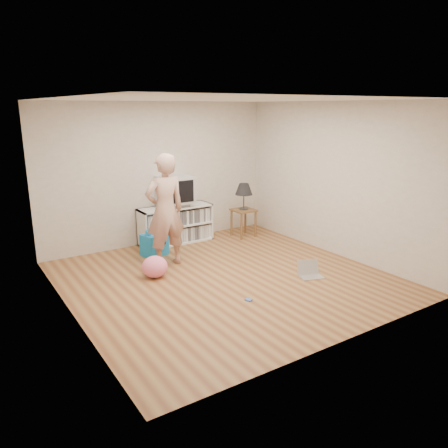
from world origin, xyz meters
name	(u,v)px	position (x,y,z in m)	size (l,w,h in m)	color
ground	(225,278)	(0.00, 0.00, 0.00)	(4.50, 4.50, 0.00)	brown
walls	(225,193)	(0.00, 0.00, 1.30)	(4.52, 4.52, 2.60)	beige
ceiling	(225,99)	(0.00, 0.00, 2.60)	(4.50, 4.50, 0.01)	white
media_unit	(175,224)	(0.21, 2.04, 0.35)	(1.40, 0.45, 0.70)	white
dvd_deck	(175,205)	(0.21, 2.02, 0.73)	(0.45, 0.35, 0.07)	gray
crt_tv	(175,190)	(0.21, 2.02, 1.02)	(0.60, 0.53, 0.50)	#B1B1B7
side_table	(244,216)	(1.52, 1.65, 0.42)	(0.42, 0.42, 0.55)	brown
table_lamp	(244,190)	(1.52, 1.65, 0.94)	(0.34, 0.34, 0.52)	#333333
person	(165,211)	(-0.48, 1.01, 0.91)	(0.66, 0.43, 1.82)	tan
laptop	(310,272)	(1.13, -0.63, 0.06)	(0.41, 0.36, 0.24)	silver
playing_cards	(249,300)	(-0.18, -0.84, 0.01)	(0.07, 0.09, 0.02)	#4968C5
plush_blue	(155,244)	(-0.44, 1.56, 0.20)	(0.47, 0.42, 0.47)	#137FD0
plush_pink	(155,267)	(-0.87, 0.62, 0.16)	(0.39, 0.39, 0.33)	pink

